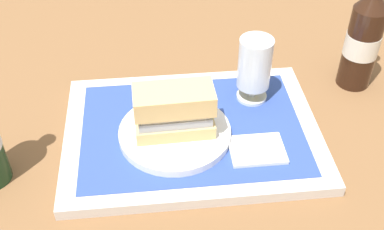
% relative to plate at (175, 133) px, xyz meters
% --- Properties ---
extents(ground_plane, '(3.00, 3.00, 0.00)m').
position_rel_plate_xyz_m(ground_plane, '(0.03, 0.02, -0.03)').
color(ground_plane, brown).
extents(tray, '(0.44, 0.32, 0.02)m').
position_rel_plate_xyz_m(tray, '(0.03, 0.02, -0.02)').
color(tray, silver).
rests_on(tray, ground_plane).
extents(placemat, '(0.38, 0.27, 0.00)m').
position_rel_plate_xyz_m(placemat, '(0.03, 0.02, -0.01)').
color(placemat, '#2D4793').
rests_on(placemat, tray).
extents(plate, '(0.19, 0.19, 0.01)m').
position_rel_plate_xyz_m(plate, '(0.00, 0.00, 0.00)').
color(plate, white).
rests_on(plate, placemat).
extents(sandwich, '(0.13, 0.07, 0.08)m').
position_rel_plate_xyz_m(sandwich, '(0.00, 0.00, 0.05)').
color(sandwich, tan).
rests_on(sandwich, plate).
extents(beer_glass, '(0.06, 0.06, 0.12)m').
position_rel_plate_xyz_m(beer_glass, '(0.15, 0.09, 0.06)').
color(beer_glass, silver).
rests_on(beer_glass, placemat).
extents(napkin_folded, '(0.09, 0.07, 0.01)m').
position_rel_plate_xyz_m(napkin_folded, '(0.13, -0.05, -0.00)').
color(napkin_folded, white).
rests_on(napkin_folded, placemat).
extents(beer_bottle, '(0.07, 0.07, 0.27)m').
position_rel_plate_xyz_m(beer_bottle, '(0.37, 0.14, 0.08)').
color(beer_bottle, black).
rests_on(beer_bottle, ground_plane).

